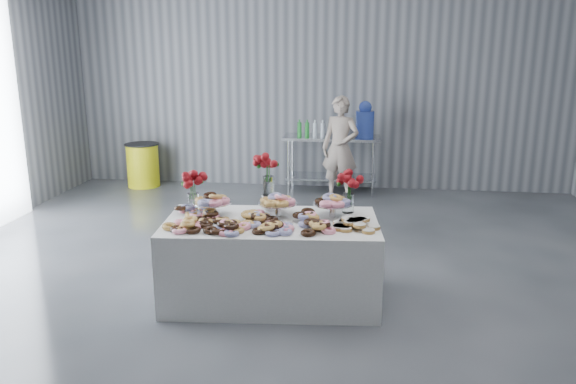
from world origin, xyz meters
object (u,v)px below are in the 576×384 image
display_table (271,260)px  person (340,148)px  prep_table (332,154)px  water_jug (365,121)px  trash_barrel (143,165)px

display_table → person: 3.67m
prep_table → water_jug: (0.50, -0.00, 0.53)m
water_jug → person: size_ratio=0.36×
display_table → water_jug: water_jug is taller
prep_table → water_jug: size_ratio=2.71×
person → trash_barrel: 3.30m
display_table → prep_table: (0.32, 3.97, 0.24)m
prep_table → trash_barrel: (-3.11, -0.00, -0.26)m
water_jug → person: 0.62m
prep_table → display_table: bearing=-94.7°
display_table → trash_barrel: size_ratio=2.65×
trash_barrel → prep_table: bearing=0.0°
prep_table → trash_barrel: bearing=-180.0°
display_table → water_jug: size_ratio=3.43×
prep_table → person: person is taller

